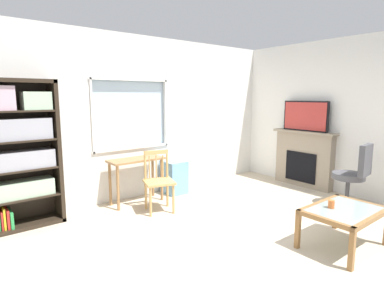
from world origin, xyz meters
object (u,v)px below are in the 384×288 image
wooden_chair (158,180)px  bookshelf (20,149)px  coffee_table (344,214)px  plastic_drawer_unit (174,177)px  sippy_cup (331,204)px  office_chair (355,172)px  tv (305,116)px  fireplace (304,158)px  desk_under_window (136,167)px

wooden_chair → bookshelf: bearing=159.7°
bookshelf → wooden_chair: bookshelf is taller
bookshelf → coffee_table: bookshelf is taller
plastic_drawer_unit → sippy_cup: plastic_drawer_unit is taller
bookshelf → office_chair: bearing=-29.9°
tv → office_chair: tv is taller
bookshelf → coffee_table: 4.02m
fireplace → office_chair: (-0.44, -1.15, 0.02)m
bookshelf → fireplace: 4.75m
bookshelf → plastic_drawer_unit: (2.37, -0.06, -0.74)m
desk_under_window → tv: tv is taller
wooden_chair → coffee_table: bearing=-65.7°
fireplace → office_chair: size_ratio=1.23×
office_chair → coffee_table: (-1.40, -0.53, -0.17)m
bookshelf → desk_under_window: bearing=-3.9°
wooden_chair → fireplace: 2.94m
desk_under_window → coffee_table: bearing=-68.2°
office_chair → tv: bearing=69.6°
bookshelf → desk_under_window: (1.60, -0.11, -0.45)m
desk_under_window → wooden_chair: size_ratio=0.97×
bookshelf → plastic_drawer_unit: size_ratio=3.34×
wooden_chair → sippy_cup: size_ratio=10.00×
bookshelf → sippy_cup: bearing=-46.7°
bookshelf → wooden_chair: (1.69, -0.62, -0.57)m
bookshelf → tv: size_ratio=2.15×
wooden_chair → fireplace: fireplace is taller
bookshelf → fireplace: bearing=-15.0°
coffee_table → sippy_cup: sippy_cup is taller
coffee_table → fireplace: bearing=42.2°
plastic_drawer_unit → tv: tv is taller
plastic_drawer_unit → fireplace: 2.50m
fireplace → sippy_cup: fireplace is taller
tv → sippy_cup: (-1.92, -1.57, -0.84)m
office_chair → coffee_table: office_chair is taller
tv → coffee_table: size_ratio=0.98×
fireplace → plastic_drawer_unit: bearing=152.1°
wooden_chair → office_chair: (2.43, -1.74, 0.09)m
tv → office_chair: bearing=-110.4°
desk_under_window → coffee_table: size_ratio=0.96×
bookshelf → tv: (4.55, -1.22, 0.31)m
bookshelf → fireplace: (4.56, -1.22, -0.50)m
plastic_drawer_unit → office_chair: 2.91m
office_chair → sippy_cup: office_chair is taller
plastic_drawer_unit → coffee_table: 2.86m
bookshelf → plastic_drawer_unit: 2.48m
fireplace → tv: bearing=180.0°
wooden_chair → tv: tv is taller
wooden_chair → desk_under_window: bearing=99.8°
desk_under_window → wooden_chair: 0.54m
desk_under_window → sippy_cup: (1.03, -2.68, -0.09)m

